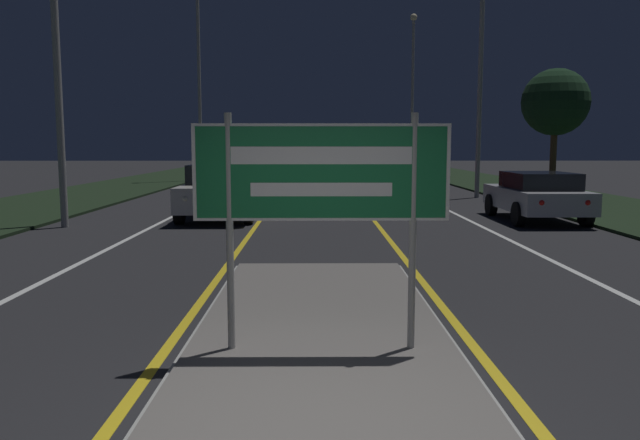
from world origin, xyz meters
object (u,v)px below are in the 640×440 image
car_receding_0 (537,195)px  car_receding_1 (377,176)px  highway_sign (321,182)px  car_approaching_0 (221,190)px  streetlight_right_near (482,22)px  streetlight_left_far (199,62)px  streetlight_right_far (413,82)px

car_receding_0 → car_receding_1: car_receding_1 is taller
highway_sign → car_approaching_0: bearing=103.0°
streetlight_right_near → streetlight_left_far: bearing=139.9°
highway_sign → car_receding_1: 21.20m
streetlight_left_far → streetlight_right_near: (12.86, -10.83, 0.11)m
highway_sign → car_receding_1: (2.64, 21.01, -0.96)m
car_receding_1 → streetlight_right_far: bearing=75.6°
streetlight_right_near → car_approaching_0: size_ratio=2.32×
highway_sign → streetlight_left_far: streetlight_left_far is taller
highway_sign → streetlight_left_far: 30.64m
streetlight_left_far → car_receding_0: bearing=-55.9°
streetlight_right_far → car_approaching_0: bearing=-110.9°
streetlight_left_far → car_receding_1: bearing=-43.0°
car_receding_0 → car_receding_1: size_ratio=0.92×
car_approaching_0 → car_receding_0: bearing=-4.4°
streetlight_right_far → car_receding_1: (-3.68, -14.30, -5.40)m
car_receding_0 → car_receding_1: bearing=108.8°
streetlight_right_near → car_receding_1: streetlight_right_near is taller
streetlight_right_far → car_receding_0: (-0.30, -24.24, -5.45)m
streetlight_right_near → car_approaching_0: bearing=-142.5°
car_receding_0 → streetlight_right_near: bearing=87.3°
streetlight_right_near → car_receding_0: size_ratio=2.39×
streetlight_left_far → car_receding_1: (9.13, -8.52, -5.90)m
streetlight_left_far → car_receding_0: 23.08m
highway_sign → car_receding_0: bearing=61.5°
streetlight_right_near → streetlight_right_far: streetlight_right_far is taller
streetlight_left_far → car_receding_0: streetlight_left_far is taller
streetlight_right_far → car_receding_0: size_ratio=2.57×
streetlight_left_far → car_receding_1: streetlight_left_far is taller
car_receding_1 → car_approaching_0: bearing=-119.9°
streetlight_left_far → car_receding_0: (12.51, -18.46, -5.95)m
car_approaching_0 → streetlight_right_far: bearing=69.1°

